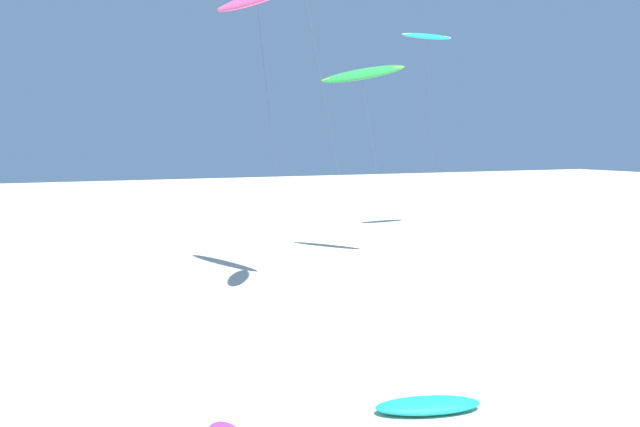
# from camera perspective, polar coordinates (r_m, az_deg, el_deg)

# --- Properties ---
(flying_kite_2) EXTENTS (6.68, 8.28, 19.13)m
(flying_kite_2) POSITION_cam_1_polar(r_m,az_deg,el_deg) (66.37, 9.15, 14.75)
(flying_kite_2) COLOR #19B2B7
(flying_kite_2) RESTS_ON ground
(flying_kite_4) EXTENTS (4.58, 10.79, 14.51)m
(flying_kite_4) POSITION_cam_1_polar(r_m,az_deg,el_deg) (50.33, 3.55, 11.81)
(flying_kite_4) COLOR green
(flying_kite_4) RESTS_ON ground
(grounded_kite_2) EXTENTS (3.73, 2.23, 0.44)m
(grounded_kite_2) POSITION_cam_1_polar(r_m,az_deg,el_deg) (22.73, 9.24, -15.90)
(grounded_kite_2) COLOR #19B2B7
(grounded_kite_2) RESTS_ON ground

